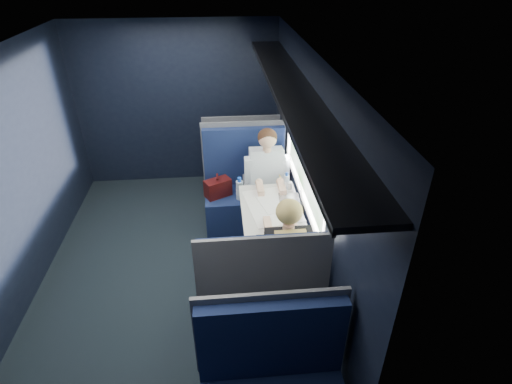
{
  "coord_description": "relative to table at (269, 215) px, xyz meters",
  "views": [
    {
      "loc": [
        0.58,
        -3.4,
        3.03
      ],
      "look_at": [
        0.9,
        0.0,
        0.95
      ],
      "focal_mm": 28.0,
      "sensor_mm": 36.0,
      "label": 1
    }
  ],
  "objects": [
    {
      "name": "room_shell",
      "position": [
        -1.01,
        0.0,
        0.81
      ],
      "size": [
        3.0,
        4.4,
        2.4
      ],
      "color": "black",
      "rests_on": "ground"
    },
    {
      "name": "laptop",
      "position": [
        0.29,
        0.13,
        0.14
      ],
      "size": [
        0.24,
        0.31,
        0.22
      ],
      "color": "silver",
      "rests_on": "table"
    },
    {
      "name": "seat_row_front",
      "position": [
        -0.18,
        1.8,
        -0.25
      ],
      "size": [
        1.04,
        0.51,
        1.16
      ],
      "color": "#0D173C",
      "rests_on": "ground"
    },
    {
      "name": "seat_bay_far",
      "position": [
        -0.18,
        -0.87,
        -0.25
      ],
      "size": [
        1.04,
        0.62,
        1.26
      ],
      "color": "#0D173C",
      "rests_on": "ground"
    },
    {
      "name": "man",
      "position": [
        0.07,
        0.7,
        0.06
      ],
      "size": [
        0.53,
        0.56,
        1.32
      ],
      "color": "black",
      "rests_on": "ground"
    },
    {
      "name": "table",
      "position": [
        0.0,
        0.0,
        0.0
      ],
      "size": [
        0.62,
        1.0,
        0.74
      ],
      "color": "#54565E",
      "rests_on": "ground"
    },
    {
      "name": "bottle_small",
      "position": [
        0.24,
        0.38,
        0.17
      ],
      "size": [
        0.06,
        0.06,
        0.21
      ],
      "color": "silver",
      "rests_on": "table"
    },
    {
      "name": "ground",
      "position": [
        -1.03,
        0.0,
        -0.67
      ],
      "size": [
        2.8,
        4.2,
        0.01
      ],
      "primitive_type": "cube",
      "color": "black"
    },
    {
      "name": "cup",
      "position": [
        0.27,
        0.38,
        0.12
      ],
      "size": [
        0.06,
        0.06,
        0.08
      ],
      "primitive_type": "cylinder",
      "color": "white",
      "rests_on": "table"
    },
    {
      "name": "seat_bay_near",
      "position": [
        -0.19,
        0.87,
        -0.24
      ],
      "size": [
        1.04,
        0.62,
        1.26
      ],
      "color": "#0D173C",
      "rests_on": "ground"
    },
    {
      "name": "papers",
      "position": [
        0.04,
        0.05,
        0.08
      ],
      "size": [
        0.6,
        0.78,
        0.01
      ],
      "primitive_type": "cube",
      "rotation": [
        0.0,
        0.0,
        0.17
      ],
      "color": "white",
      "rests_on": "table"
    },
    {
      "name": "woman",
      "position": [
        0.07,
        -0.71,
        0.06
      ],
      "size": [
        0.53,
        0.56,
        1.32
      ],
      "color": "black",
      "rests_on": "ground"
    }
  ]
}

